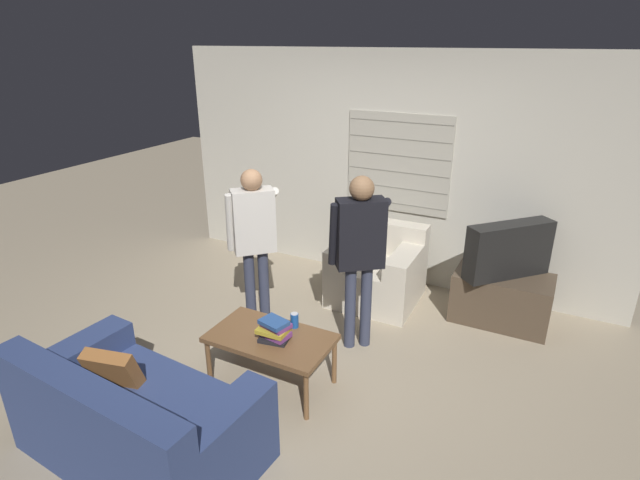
% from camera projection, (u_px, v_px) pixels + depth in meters
% --- Properties ---
extents(ground_plane, '(16.00, 16.00, 0.00)m').
position_uv_depth(ground_plane, '(300.00, 364.00, 4.35)').
color(ground_plane, gray).
extents(wall_back, '(5.20, 0.08, 2.55)m').
position_uv_depth(wall_back, '(388.00, 170.00, 5.54)').
color(wall_back, '#BCB7A8').
rests_on(wall_back, ground_plane).
extents(couch_blue, '(1.67, 1.01, 0.80)m').
position_uv_depth(couch_blue, '(134.00, 420.00, 3.28)').
color(couch_blue, navy).
rests_on(couch_blue, ground_plane).
extents(armchair_beige, '(0.89, 0.86, 0.80)m').
position_uv_depth(armchair_beige, '(378.00, 271.00, 5.34)').
color(armchair_beige, beige).
rests_on(armchair_beige, ground_plane).
extents(coffee_table, '(0.98, 0.56, 0.45)m').
position_uv_depth(coffee_table, '(271.00, 341.00, 3.96)').
color(coffee_table, brown).
rests_on(coffee_table, ground_plane).
extents(tv_stand, '(0.91, 0.52, 0.50)m').
position_uv_depth(tv_stand, '(501.00, 298.00, 4.93)').
color(tv_stand, '#4C3D2D').
rests_on(tv_stand, ground_plane).
extents(tv, '(0.74, 0.77, 0.54)m').
position_uv_depth(tv, '(508.00, 250.00, 4.74)').
color(tv, black).
rests_on(tv, tv_stand).
extents(person_left_standing, '(0.46, 0.74, 1.57)m').
position_uv_depth(person_left_standing, '(254.00, 231.00, 4.61)').
color(person_left_standing, '#33384C').
rests_on(person_left_standing, ground_plane).
extents(person_right_standing, '(0.50, 0.75, 1.61)m').
position_uv_depth(person_right_standing, '(360.00, 243.00, 4.26)').
color(person_right_standing, '#33384C').
rests_on(person_right_standing, ground_plane).
extents(book_stack, '(0.25, 0.22, 0.18)m').
position_uv_depth(book_stack, '(275.00, 330.00, 3.87)').
color(book_stack, black).
rests_on(book_stack, coffee_table).
extents(soda_can, '(0.07, 0.07, 0.13)m').
position_uv_depth(soda_can, '(295.00, 320.00, 4.05)').
color(soda_can, '#194C9E').
rests_on(soda_can, coffee_table).
extents(spare_remote, '(0.07, 0.14, 0.02)m').
position_uv_depth(spare_remote, '(275.00, 332.00, 3.98)').
color(spare_remote, black).
rests_on(spare_remote, coffee_table).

